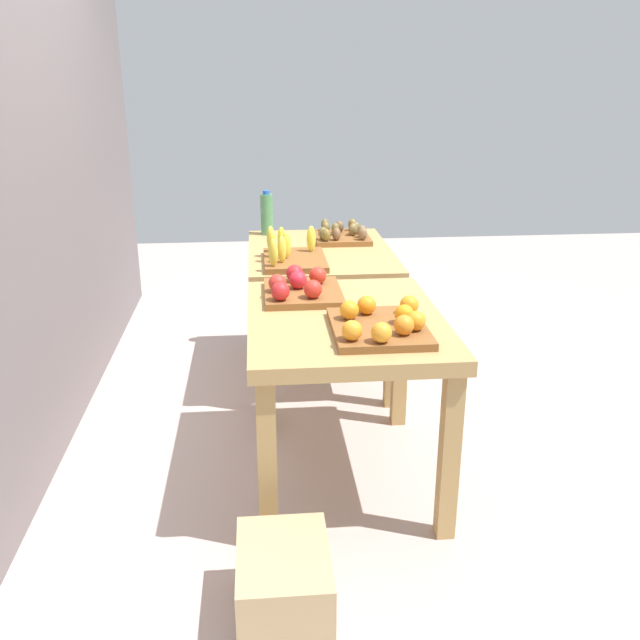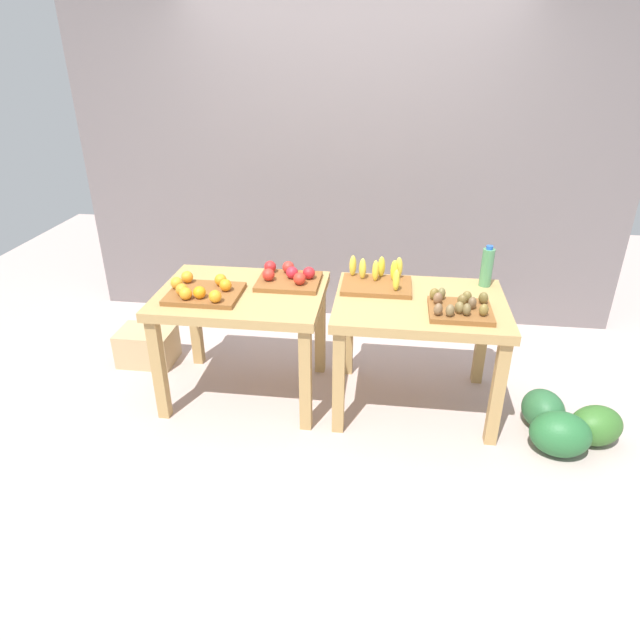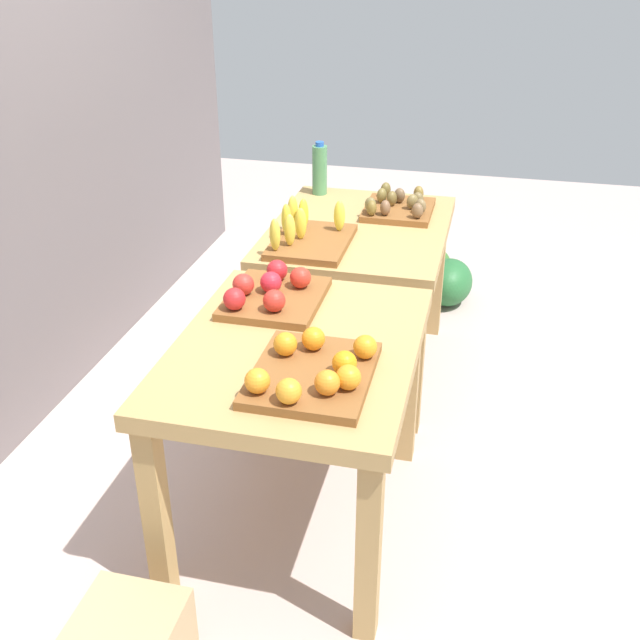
{
  "view_description": "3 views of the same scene",
  "coord_description": "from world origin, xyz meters",
  "px_view_note": "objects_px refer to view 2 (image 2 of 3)",
  "views": [
    {
      "loc": [
        -3.23,
        0.35,
        1.71
      ],
      "look_at": [
        0.02,
        0.05,
        0.53
      ],
      "focal_mm": 38.93,
      "sensor_mm": 36.0,
      "label": 1
    },
    {
      "loc": [
        0.35,
        -3.11,
        2.16
      ],
      "look_at": [
        -0.06,
        0.04,
        0.56
      ],
      "focal_mm": 31.08,
      "sensor_mm": 36.0,
      "label": 2
    },
    {
      "loc": [
        -2.66,
        -0.58,
        2.0
      ],
      "look_at": [
        -0.04,
        0.04,
        0.57
      ],
      "focal_mm": 42.32,
      "sensor_mm": 36.0,
      "label": 3
    }
  ],
  "objects_px": {
    "display_table_right": "(419,317)",
    "watermelon_pile": "(566,424)",
    "cardboard_produce_box": "(147,346)",
    "apple_bin": "(288,277)",
    "display_table_left": "(242,307)",
    "water_bottle": "(487,267)",
    "orange_bin": "(202,291)",
    "banana_crate": "(378,281)",
    "kiwi_bin": "(459,307)"
  },
  "relations": [
    {
      "from": "banana_crate",
      "to": "cardboard_produce_box",
      "type": "height_order",
      "value": "banana_crate"
    },
    {
      "from": "display_table_left",
      "to": "watermelon_pile",
      "type": "bearing_deg",
      "value": -7.85
    },
    {
      "from": "display_table_right",
      "to": "watermelon_pile",
      "type": "xyz_separation_m",
      "value": [
        0.9,
        -0.28,
        -0.52
      ]
    },
    {
      "from": "apple_bin",
      "to": "watermelon_pile",
      "type": "height_order",
      "value": "apple_bin"
    },
    {
      "from": "display_table_right",
      "to": "banana_crate",
      "type": "distance_m",
      "value": 0.36
    },
    {
      "from": "kiwi_bin",
      "to": "cardboard_produce_box",
      "type": "xyz_separation_m",
      "value": [
        -2.17,
        0.45,
        -0.66
      ]
    },
    {
      "from": "banana_crate",
      "to": "cardboard_produce_box",
      "type": "relative_size",
      "value": 1.1
    },
    {
      "from": "cardboard_produce_box",
      "to": "display_table_left",
      "type": "bearing_deg",
      "value": -19.67
    },
    {
      "from": "watermelon_pile",
      "to": "cardboard_produce_box",
      "type": "distance_m",
      "value": 2.92
    },
    {
      "from": "kiwi_bin",
      "to": "watermelon_pile",
      "type": "distance_m",
      "value": 0.96
    },
    {
      "from": "display_table_right",
      "to": "watermelon_pile",
      "type": "height_order",
      "value": "display_table_right"
    },
    {
      "from": "banana_crate",
      "to": "watermelon_pile",
      "type": "height_order",
      "value": "banana_crate"
    },
    {
      "from": "water_bottle",
      "to": "cardboard_produce_box",
      "type": "relative_size",
      "value": 0.67
    },
    {
      "from": "water_bottle",
      "to": "watermelon_pile",
      "type": "height_order",
      "value": "water_bottle"
    },
    {
      "from": "cardboard_produce_box",
      "to": "water_bottle",
      "type": "bearing_deg",
      "value": -0.31
    },
    {
      "from": "water_bottle",
      "to": "display_table_left",
      "type": "bearing_deg",
      "value": -169.4
    },
    {
      "from": "water_bottle",
      "to": "orange_bin",
      "type": "bearing_deg",
      "value": -167.06
    },
    {
      "from": "watermelon_pile",
      "to": "water_bottle",
      "type": "bearing_deg",
      "value": 130.52
    },
    {
      "from": "water_bottle",
      "to": "kiwi_bin",
      "type": "bearing_deg",
      "value": -114.86
    },
    {
      "from": "apple_bin",
      "to": "water_bottle",
      "type": "xyz_separation_m",
      "value": [
        1.26,
        0.12,
        0.09
      ]
    },
    {
      "from": "display_table_left",
      "to": "kiwi_bin",
      "type": "xyz_separation_m",
      "value": [
        1.33,
        -0.15,
        0.15
      ]
    },
    {
      "from": "apple_bin",
      "to": "display_table_right",
      "type": "bearing_deg",
      "value": -11.12
    },
    {
      "from": "banana_crate",
      "to": "water_bottle",
      "type": "bearing_deg",
      "value": 9.05
    },
    {
      "from": "kiwi_bin",
      "to": "cardboard_produce_box",
      "type": "bearing_deg",
      "value": 168.34
    },
    {
      "from": "kiwi_bin",
      "to": "apple_bin",
      "type": "bearing_deg",
      "value": 163.46
    },
    {
      "from": "banana_crate",
      "to": "display_table_left",
      "type": "bearing_deg",
      "value": -168.18
    },
    {
      "from": "water_bottle",
      "to": "cardboard_produce_box",
      "type": "bearing_deg",
      "value": 179.69
    },
    {
      "from": "cardboard_produce_box",
      "to": "apple_bin",
      "type": "bearing_deg",
      "value": -6.85
    },
    {
      "from": "kiwi_bin",
      "to": "water_bottle",
      "type": "relative_size",
      "value": 1.35
    },
    {
      "from": "apple_bin",
      "to": "cardboard_produce_box",
      "type": "relative_size",
      "value": 1.0
    },
    {
      "from": "orange_bin",
      "to": "apple_bin",
      "type": "xyz_separation_m",
      "value": [
        0.49,
        0.28,
        0.0
      ]
    },
    {
      "from": "display_table_left",
      "to": "banana_crate",
      "type": "xyz_separation_m",
      "value": [
        0.85,
        0.18,
        0.15
      ]
    },
    {
      "from": "banana_crate",
      "to": "watermelon_pile",
      "type": "bearing_deg",
      "value": -21.38
    },
    {
      "from": "display_table_right",
      "to": "kiwi_bin",
      "type": "height_order",
      "value": "kiwi_bin"
    },
    {
      "from": "water_bottle",
      "to": "watermelon_pile",
      "type": "distance_m",
      "value": 1.06
    },
    {
      "from": "apple_bin",
      "to": "banana_crate",
      "type": "distance_m",
      "value": 0.58
    },
    {
      "from": "apple_bin",
      "to": "banana_crate",
      "type": "bearing_deg",
      "value": 1.2
    },
    {
      "from": "apple_bin",
      "to": "cardboard_produce_box",
      "type": "xyz_separation_m",
      "value": [
        -1.11,
        0.13,
        -0.67
      ]
    },
    {
      "from": "display_table_right",
      "to": "banana_crate",
      "type": "xyz_separation_m",
      "value": [
        -0.27,
        0.18,
        0.15
      ]
    },
    {
      "from": "banana_crate",
      "to": "orange_bin",
      "type": "bearing_deg",
      "value": -164.63
    },
    {
      "from": "orange_bin",
      "to": "apple_bin",
      "type": "relative_size",
      "value": 1.13
    },
    {
      "from": "orange_bin",
      "to": "display_table_right",
      "type": "bearing_deg",
      "value": 4.9
    },
    {
      "from": "kiwi_bin",
      "to": "banana_crate",
      "type": "bearing_deg",
      "value": 145.86
    },
    {
      "from": "water_bottle",
      "to": "banana_crate",
      "type": "bearing_deg",
      "value": -170.95
    },
    {
      "from": "orange_bin",
      "to": "kiwi_bin",
      "type": "relative_size",
      "value": 1.25
    },
    {
      "from": "kiwi_bin",
      "to": "display_table_right",
      "type": "bearing_deg",
      "value": 145.16
    },
    {
      "from": "display_table_left",
      "to": "kiwi_bin",
      "type": "distance_m",
      "value": 1.35
    },
    {
      "from": "orange_bin",
      "to": "banana_crate",
      "type": "bearing_deg",
      "value": 15.37
    },
    {
      "from": "orange_bin",
      "to": "water_bottle",
      "type": "relative_size",
      "value": 1.69
    },
    {
      "from": "water_bottle",
      "to": "cardboard_produce_box",
      "type": "height_order",
      "value": "water_bottle"
    }
  ]
}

